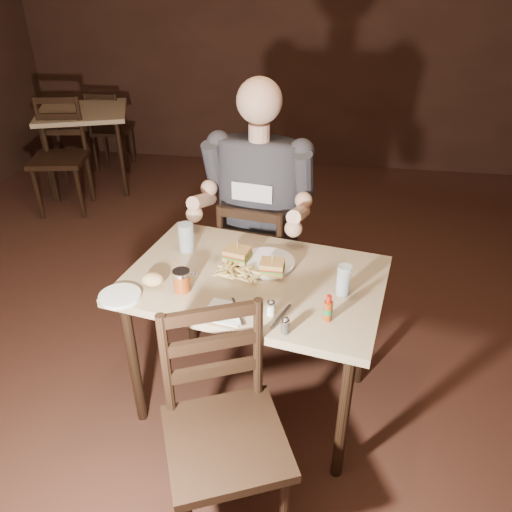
% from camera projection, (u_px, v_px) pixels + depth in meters
% --- Properties ---
extents(room_shell, '(7.00, 7.00, 7.00)m').
position_uv_depth(room_shell, '(237.00, 136.00, 1.98)').
color(room_shell, black).
rests_on(room_shell, ground).
extents(main_table, '(1.26, 0.94, 0.77)m').
position_uv_depth(main_table, '(254.00, 292.00, 2.30)').
color(main_table, tan).
rests_on(main_table, ground).
extents(bg_table, '(1.03, 1.03, 0.77)m').
position_uv_depth(bg_table, '(83.00, 119.00, 4.74)').
color(bg_table, tan).
rests_on(bg_table, ground).
extents(chair_far, '(0.47, 0.50, 0.89)m').
position_uv_depth(chair_far, '(259.00, 265.00, 2.95)').
color(chair_far, black).
rests_on(chair_far, ground).
extents(chair_near, '(0.59, 0.62, 0.95)m').
position_uv_depth(chair_near, '(226.00, 441.00, 1.85)').
color(chair_near, black).
rests_on(chair_near, ground).
extents(bg_chair_far, '(0.42, 0.45, 0.83)m').
position_uv_depth(bg_chair_far, '(111.00, 130.00, 5.34)').
color(bg_chair_far, black).
rests_on(bg_chair_far, ground).
extents(bg_chair_near, '(0.54, 0.57, 0.97)m').
position_uv_depth(bg_chair_near, '(59.00, 159.00, 4.37)').
color(bg_chair_near, black).
rests_on(bg_chair_near, ground).
extents(diner, '(0.67, 0.56, 1.06)m').
position_uv_depth(diner, '(257.00, 183.00, 2.63)').
color(diner, '#303035').
rests_on(diner, chair_far).
extents(dinner_plate, '(0.30, 0.30, 0.01)m').
position_uv_depth(dinner_plate, '(267.00, 263.00, 2.34)').
color(dinner_plate, white).
rests_on(dinner_plate, main_table).
extents(sandwich_left, '(0.13, 0.12, 0.10)m').
position_uv_depth(sandwich_left, '(237.00, 251.00, 2.32)').
color(sandwich_left, '#C09045').
rests_on(sandwich_left, dinner_plate).
extents(sandwich_right, '(0.11, 0.09, 0.10)m').
position_uv_depth(sandwich_right, '(272.00, 264.00, 2.23)').
color(sandwich_right, '#C09045').
rests_on(sandwich_right, dinner_plate).
extents(fries_pile, '(0.26, 0.20, 0.04)m').
position_uv_depth(fries_pile, '(239.00, 272.00, 2.23)').
color(fries_pile, '#D7BA68').
rests_on(fries_pile, dinner_plate).
extents(ketchup_dollop, '(0.05, 0.05, 0.01)m').
position_uv_depth(ketchup_dollop, '(265.00, 265.00, 2.30)').
color(ketchup_dollop, maroon).
rests_on(ketchup_dollop, dinner_plate).
extents(glass_left, '(0.09, 0.09, 0.14)m').
position_uv_depth(glass_left, '(186.00, 237.00, 2.42)').
color(glass_left, silver).
rests_on(glass_left, main_table).
extents(glass_right, '(0.07, 0.07, 0.14)m').
position_uv_depth(glass_right, '(344.00, 280.00, 2.10)').
color(glass_right, silver).
rests_on(glass_right, main_table).
extents(hot_sauce, '(0.04, 0.04, 0.12)m').
position_uv_depth(hot_sauce, '(328.00, 308.00, 1.96)').
color(hot_sauce, '#89350F').
rests_on(hot_sauce, main_table).
extents(salt_shaker, '(0.04, 0.04, 0.06)m').
position_uv_depth(salt_shaker, '(271.00, 308.00, 2.00)').
color(salt_shaker, white).
rests_on(salt_shaker, main_table).
extents(pepper_shaker, '(0.04, 0.04, 0.06)m').
position_uv_depth(pepper_shaker, '(285.00, 326.00, 1.90)').
color(pepper_shaker, '#38332D').
rests_on(pepper_shaker, main_table).
extents(syrup_dispenser, '(0.09, 0.09, 0.10)m').
position_uv_depth(syrup_dispenser, '(182.00, 281.00, 2.14)').
color(syrup_dispenser, '#89350F').
rests_on(syrup_dispenser, main_table).
extents(napkin, '(0.18, 0.17, 0.00)m').
position_uv_depth(napkin, '(225.00, 312.00, 2.03)').
color(napkin, white).
rests_on(napkin, main_table).
extents(knife, '(0.09, 0.18, 0.00)m').
position_uv_depth(knife, '(238.00, 311.00, 2.03)').
color(knife, silver).
rests_on(knife, napkin).
extents(fork, '(0.07, 0.16, 0.01)m').
position_uv_depth(fork, '(281.00, 316.00, 2.00)').
color(fork, silver).
rests_on(fork, napkin).
extents(side_plate, '(0.20, 0.20, 0.01)m').
position_uv_depth(side_plate, '(120.00, 297.00, 2.11)').
color(side_plate, white).
rests_on(side_plate, main_table).
extents(bread_roll, '(0.11, 0.09, 0.06)m').
position_uv_depth(bread_roll, '(153.00, 279.00, 2.16)').
color(bread_roll, '#DEAF6B').
rests_on(bread_roll, side_plate).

